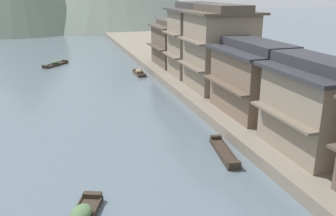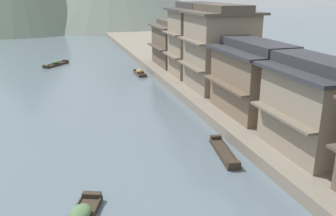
% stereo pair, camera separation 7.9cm
% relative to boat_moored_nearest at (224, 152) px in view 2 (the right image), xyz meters
% --- Properties ---
extents(riverbank_right, '(18.00, 110.00, 0.85)m').
position_rel_boat_moored_nearest_xyz_m(riverbank_right, '(10.27, 16.66, 0.24)').
color(riverbank_right, slate).
rests_on(riverbank_right, ground).
extents(boat_moored_nearest, '(1.61, 4.83, 0.55)m').
position_rel_boat_moored_nearest_xyz_m(boat_moored_nearest, '(0.00, 0.00, 0.00)').
color(boat_moored_nearest, '#33281E').
rests_on(boat_moored_nearest, ground).
extents(boat_moored_second, '(1.18, 3.61, 0.78)m').
position_rel_boat_moored_nearest_xyz_m(boat_moored_second, '(-0.12, 26.28, 0.12)').
color(boat_moored_second, '#423328').
rests_on(boat_moored_second, ground).
extents(boat_moored_third, '(3.91, 4.40, 0.77)m').
position_rel_boat_moored_nearest_xyz_m(boat_moored_third, '(-10.93, 36.04, 0.08)').
color(boat_moored_third, '#33281E').
rests_on(boat_moored_third, ground).
extents(house_waterfront_second, '(5.44, 7.17, 6.14)m').
position_rel_boat_moored_nearest_xyz_m(house_waterfront_second, '(4.99, -2.50, 3.67)').
color(house_waterfront_second, gray).
rests_on(house_waterfront_second, riverbank_right).
extents(house_waterfront_tall, '(6.07, 8.12, 6.14)m').
position_rel_boat_moored_nearest_xyz_m(house_waterfront_tall, '(5.30, 5.65, 3.66)').
color(house_waterfront_tall, '#75604C').
rests_on(house_waterfront_tall, riverbank_right).
extents(house_waterfront_narrow, '(7.04, 7.30, 8.74)m').
position_rel_boat_moored_nearest_xyz_m(house_waterfront_narrow, '(5.78, 13.82, 4.96)').
color(house_waterfront_narrow, gray).
rests_on(house_waterfront_narrow, riverbank_right).
extents(house_waterfront_far, '(6.91, 5.98, 8.74)m').
position_rel_boat_moored_nearest_xyz_m(house_waterfront_far, '(5.72, 20.53, 4.97)').
color(house_waterfront_far, gray).
rests_on(house_waterfront_far, riverbank_right).
extents(house_waterfront_end, '(5.44, 8.06, 6.14)m').
position_rel_boat_moored_nearest_xyz_m(house_waterfront_end, '(4.99, 27.56, 3.66)').
color(house_waterfront_end, brown).
rests_on(house_waterfront_end, riverbank_right).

